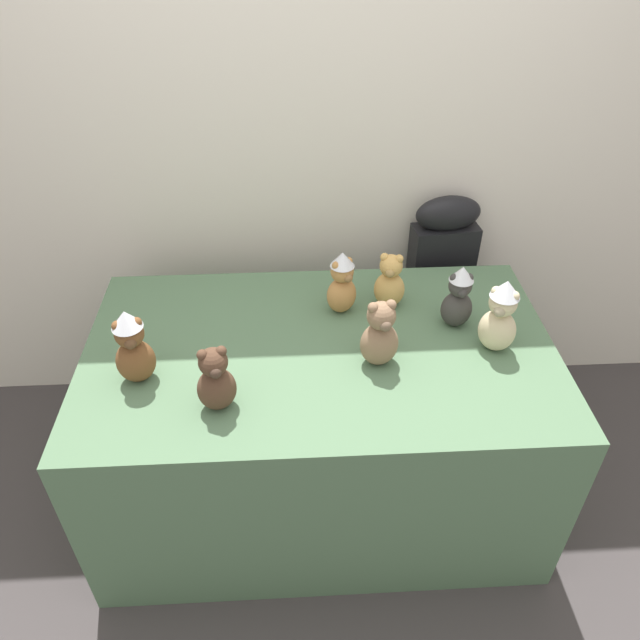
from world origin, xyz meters
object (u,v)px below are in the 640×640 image
teddy_bear_sand (500,317)px  teddy_bear_honey (390,282)px  teddy_bear_chestnut (133,347)px  teddy_bear_charcoal (458,297)px  teddy_bear_caramel (342,283)px  teddy_bear_cocoa (216,381)px  teddy_bear_mocha (380,335)px  display_table (320,423)px  instrument_case (436,299)px

teddy_bear_sand → teddy_bear_honey: (-0.33, 0.27, -0.03)m
teddy_bear_chestnut → teddy_bear_charcoal: bearing=-2.5°
teddy_bear_sand → teddy_bear_caramel: (-0.51, 0.25, -0.01)m
teddy_bear_sand → teddy_bear_chestnut: (-1.20, -0.09, -0.00)m
teddy_bear_cocoa → teddy_bear_mocha: 0.55m
teddy_bear_mocha → teddy_bear_caramel: teddy_bear_caramel is taller
teddy_bear_sand → teddy_bear_honey: 0.43m
teddy_bear_honey → teddy_bear_cocoa: (-0.60, -0.50, 0.00)m
teddy_bear_charcoal → teddy_bear_chestnut: 1.12m
display_table → instrument_case: size_ratio=1.58×
instrument_case → teddy_bear_charcoal: 0.64m
teddy_bear_sand → teddy_bear_charcoal: size_ratio=1.13×
display_table → teddy_bear_cocoa: size_ratio=7.00×
teddy_bear_sand → teddy_bear_honey: bearing=171.5°
display_table → teddy_bear_honey: 0.61m
instrument_case → teddy_bear_mocha: instrument_case is taller
teddy_bear_cocoa → teddy_bear_mocha: (0.52, 0.18, 0.01)m
teddy_bear_sand → teddy_bear_honey: teddy_bear_sand is taller
display_table → teddy_bear_charcoal: (0.50, 0.10, 0.51)m
teddy_bear_cocoa → teddy_bear_chestnut: 0.31m
teddy_bear_mocha → teddy_bear_chestnut: size_ratio=0.91×
teddy_bear_honey → teddy_bear_caramel: 0.18m
teddy_bear_cocoa → teddy_bear_sand: bearing=-0.3°
teddy_bear_honey → teddy_bear_caramel: size_ratio=0.89×
teddy_bear_mocha → teddy_bear_honey: bearing=65.1°
teddy_bear_honey → teddy_bear_mocha: (-0.08, -0.32, 0.01)m
teddy_bear_charcoal → teddy_bear_caramel: size_ratio=0.98×
teddy_bear_cocoa → display_table: bearing=24.8°
teddy_bear_honey → teddy_bear_mocha: size_ratio=0.89×
teddy_bear_sand → teddy_bear_caramel: 0.57m
teddy_bear_charcoal → teddy_bear_caramel: teddy_bear_caramel is taller
teddy_bear_sand → teddy_bear_mocha: bearing=-141.9°
teddy_bear_chestnut → teddy_bear_honey: bearing=8.2°
teddy_bear_caramel → teddy_bear_cocoa: bearing=-162.4°
teddy_bear_mocha → teddy_bear_caramel: (-0.10, 0.30, 0.01)m
teddy_bear_cocoa → teddy_bear_mocha: teddy_bear_mocha is taller
instrument_case → teddy_bear_chestnut: (-1.17, -0.74, 0.39)m
teddy_bear_charcoal → display_table: bearing=-168.5°
display_table → teddy_bear_mocha: (0.19, -0.09, 0.51)m
instrument_case → teddy_bear_charcoal: size_ratio=4.18×
display_table → teddy_bear_mocha: 0.55m
teddy_bear_sand → teddy_bear_chestnut: 1.21m
teddy_bear_caramel → teddy_bear_sand: bearing=-56.7°
instrument_case → teddy_bear_sand: bearing=-93.4°
instrument_case → teddy_bear_cocoa: (-0.90, -0.88, 0.37)m
teddy_bear_charcoal → teddy_bear_mocha: size_ratio=0.98×
teddy_bear_honey → teddy_bear_charcoal: size_ratio=0.91×
teddy_bear_cocoa → instrument_case: bearing=30.3°
display_table → teddy_bear_chestnut: teddy_bear_chestnut is taller
instrument_case → display_table: bearing=-139.1°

